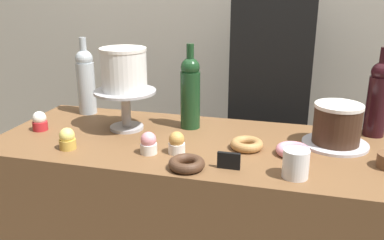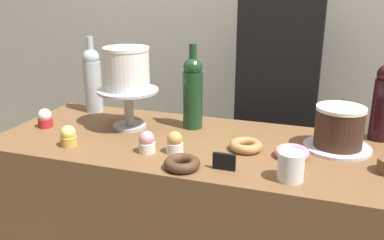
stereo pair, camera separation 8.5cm
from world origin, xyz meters
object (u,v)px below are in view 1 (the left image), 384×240
(white_layer_cake, at_px, (124,69))
(donut_pink, at_px, (293,150))
(wine_bottle_clear, at_px, (86,80))
(wine_bottle_dark_red, at_px, (378,98))
(cake_stand_pedestal, at_px, (126,103))
(price_sign_chalkboard, at_px, (229,161))
(cupcake_caramel, at_px, (177,143))
(wine_bottle_green, at_px, (190,91))
(donut_chocolate, at_px, (187,164))
(coffee_cup_ceramic, at_px, (296,164))
(cupcake_vanilla, at_px, (40,121))
(barista_figure, at_px, (268,117))
(cupcake_lemon, at_px, (67,139))
(chocolate_round_cake, at_px, (337,124))
(donut_maple, at_px, (247,144))
(cupcake_strawberry, at_px, (149,143))

(white_layer_cake, distance_m, donut_pink, 0.67)
(wine_bottle_clear, relative_size, wine_bottle_dark_red, 1.00)
(cake_stand_pedestal, bearing_deg, price_sign_chalkboard, -29.78)
(white_layer_cake, xyz_separation_m, donut_pink, (0.63, -0.09, -0.22))
(white_layer_cake, xyz_separation_m, cupcake_caramel, (0.26, -0.18, -0.20))
(wine_bottle_green, bearing_deg, cake_stand_pedestal, -160.44)
(donut_chocolate, distance_m, coffee_cup_ceramic, 0.32)
(cupcake_vanilla, bearing_deg, wine_bottle_green, 18.35)
(white_layer_cake, distance_m, wine_bottle_green, 0.26)
(wine_bottle_dark_red, bearing_deg, barista_figure, 139.09)
(cupcake_lemon, bearing_deg, wine_bottle_dark_red, 21.97)
(white_layer_cake, relative_size, barista_figure, 0.11)
(chocolate_round_cake, height_order, donut_chocolate, chocolate_round_cake)
(price_sign_chalkboard, bearing_deg, white_layer_cake, 150.22)
(donut_chocolate, xyz_separation_m, donut_maple, (0.15, 0.21, 0.00))
(coffee_cup_ceramic, bearing_deg, wine_bottle_dark_red, 58.21)
(barista_figure, bearing_deg, cupcake_vanilla, -142.49)
(chocolate_round_cake, relative_size, donut_maple, 1.45)
(wine_bottle_clear, distance_m, cupcake_lemon, 0.43)
(cupcake_caramel, xyz_separation_m, donut_maple, (0.22, 0.10, -0.02))
(wine_bottle_clear, xyz_separation_m, cupcake_caramel, (0.50, -0.33, -0.11))
(chocolate_round_cake, height_order, wine_bottle_green, wine_bottle_green)
(wine_bottle_clear, height_order, donut_maple, wine_bottle_clear)
(white_layer_cake, xyz_separation_m, coffee_cup_ceramic, (0.64, -0.26, -0.19))
(wine_bottle_clear, relative_size, cupcake_caramel, 4.38)
(white_layer_cake, height_order, donut_pink, white_layer_cake)
(wine_bottle_dark_red, xyz_separation_m, barista_figure, (-0.41, 0.35, -0.22))
(wine_bottle_dark_red, xyz_separation_m, price_sign_chalkboard, (-0.47, -0.43, -0.12))
(cupcake_vanilla, distance_m, donut_chocolate, 0.66)
(cupcake_caramel, bearing_deg, coffee_cup_ceramic, -12.20)
(wine_bottle_clear, relative_size, donut_maple, 2.91)
(wine_bottle_dark_red, height_order, cupcake_strawberry, wine_bottle_dark_red)
(cupcake_vanilla, height_order, donut_chocolate, cupcake_vanilla)
(cupcake_vanilla, xyz_separation_m, price_sign_chalkboard, (0.76, -0.16, -0.01))
(price_sign_chalkboard, xyz_separation_m, barista_figure, (0.06, 0.78, -0.10))
(donut_pink, bearing_deg, barista_figure, 101.68)
(cake_stand_pedestal, height_order, donut_maple, cake_stand_pedestal)
(wine_bottle_clear, bearing_deg, cupcake_caramel, -33.09)
(donut_chocolate, bearing_deg, wine_bottle_clear, 142.47)
(cupcake_strawberry, bearing_deg, donut_pink, 13.51)
(cake_stand_pedestal, height_order, cupcake_vanilla, cake_stand_pedestal)
(barista_figure, bearing_deg, donut_pink, -78.32)
(cupcake_strawberry, bearing_deg, white_layer_cake, 129.34)
(chocolate_round_cake, xyz_separation_m, cupcake_strawberry, (-0.60, -0.23, -0.04))
(cupcake_vanilla, bearing_deg, wine_bottle_clear, 74.48)
(cupcake_strawberry, xyz_separation_m, coffee_cup_ceramic, (0.47, -0.06, 0.01))
(white_layer_cake, xyz_separation_m, donut_maple, (0.48, -0.08, -0.22))
(cupcake_strawberry, distance_m, coffee_cup_ceramic, 0.48)
(price_sign_chalkboard, bearing_deg, cupcake_lemon, 178.44)
(donut_chocolate, distance_m, barista_figure, 0.84)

